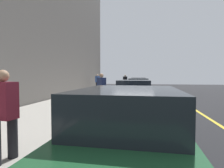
% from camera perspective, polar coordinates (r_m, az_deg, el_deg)
% --- Properties ---
extents(ground_plane, '(56.00, 56.00, 0.00)m').
position_cam_1_polar(ground_plane, '(11.91, 6.49, -5.89)').
color(ground_plane, black).
extents(sidewalk, '(28.00, 4.60, 0.15)m').
position_cam_1_polar(sidewalk, '(12.48, -8.89, -5.17)').
color(sidewalk, '#A39E93').
rests_on(sidewalk, ground).
extents(lane_stripe_centre, '(28.00, 0.14, 0.01)m').
position_cam_1_polar(lane_stripe_centre, '(12.20, 21.76, -5.83)').
color(lane_stripe_centre, gold).
rests_on(lane_stripe_centre, ground).
extents(snow_bank_curb, '(5.28, 0.56, 0.22)m').
position_cam_1_polar(snow_bank_curb, '(7.58, -0.34, -9.85)').
color(snow_bank_curb, white).
rests_on(snow_bank_curb, ground).
extents(parked_car_black, '(4.75, 1.94, 1.51)m').
position_cam_1_polar(parked_car_black, '(22.62, 7.99, -0.01)').
color(parked_car_black, black).
rests_on(parked_car_black, ground).
extents(parked_car_charcoal, '(4.79, 1.98, 1.51)m').
position_cam_1_polar(parked_car_charcoal, '(16.19, 7.91, -0.99)').
color(parked_car_charcoal, black).
rests_on(parked_car_charcoal, ground).
extents(parked_car_navy, '(4.24, 1.94, 1.51)m').
position_cam_1_polar(parked_car_navy, '(9.62, 6.58, -3.34)').
color(parked_car_navy, black).
rests_on(parked_car_navy, ground).
extents(parked_car_green, '(4.27, 2.00, 1.51)m').
position_cam_1_polar(parked_car_green, '(3.14, 4.64, -15.50)').
color(parked_car_green, black).
rests_on(parked_car_green, ground).
extents(pedestrian_navy_coat, '(0.53, 0.53, 1.71)m').
position_cam_1_polar(pedestrian_navy_coat, '(10.03, -3.19, -1.35)').
color(pedestrian_navy_coat, black).
rests_on(pedestrian_navy_coat, sidewalk).
extents(pedestrian_blue_coat, '(0.57, 0.56, 1.79)m').
position_cam_1_polar(pedestrian_blue_coat, '(21.78, -4.37, 0.82)').
color(pedestrian_blue_coat, black).
rests_on(pedestrian_blue_coat, sidewalk).
extents(pedestrian_black_coat, '(0.54, 0.54, 1.73)m').
position_cam_1_polar(pedestrian_black_coat, '(23.97, 3.98, 0.90)').
color(pedestrian_black_coat, black).
rests_on(pedestrian_black_coat, sidewalk).
extents(pedestrian_burgundy_coat, '(0.55, 0.50, 1.69)m').
position_cam_1_polar(pedestrian_burgundy_coat, '(4.00, -29.93, -7.60)').
color(pedestrian_burgundy_coat, black).
rests_on(pedestrian_burgundy_coat, sidewalk).
extents(rolling_suitcase, '(0.34, 0.22, 0.96)m').
position_cam_1_polar(rolling_suitcase, '(22.28, -3.67, -0.82)').
color(rolling_suitcase, black).
rests_on(rolling_suitcase, sidewalk).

